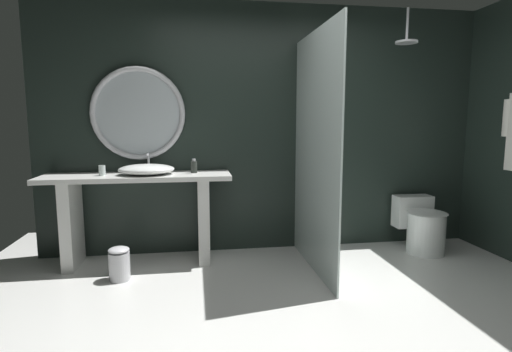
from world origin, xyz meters
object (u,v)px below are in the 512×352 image
(round_wall_mirror, at_px, (138,113))
(waste_bin, at_px, (119,263))
(soap_dispenser, at_px, (194,167))
(vessel_sink, at_px, (147,169))
(tumbler_cup, at_px, (102,170))
(toilet, at_px, (422,226))
(rain_shower_head, at_px, (407,39))

(round_wall_mirror, distance_m, waste_bin, 1.48)
(soap_dispenser, bearing_deg, waste_bin, -144.54)
(waste_bin, bearing_deg, vessel_sink, 62.38)
(vessel_sink, distance_m, round_wall_mirror, 0.60)
(tumbler_cup, distance_m, soap_dispenser, 0.86)
(tumbler_cup, height_order, soap_dispenser, soap_dispenser)
(tumbler_cup, relative_size, toilet, 0.16)
(tumbler_cup, relative_size, waste_bin, 0.33)
(soap_dispenser, xyz_separation_m, toilet, (2.41, -0.13, -0.67))
(round_wall_mirror, bearing_deg, toilet, -6.15)
(tumbler_cup, height_order, toilet, tumbler_cup)
(rain_shower_head, bearing_deg, toilet, 1.26)
(vessel_sink, relative_size, soap_dispenser, 3.76)
(toilet, bearing_deg, soap_dispenser, 176.96)
(soap_dispenser, distance_m, toilet, 2.50)
(waste_bin, bearing_deg, toilet, 6.42)
(tumbler_cup, distance_m, toilet, 3.33)
(round_wall_mirror, height_order, waste_bin, round_wall_mirror)
(rain_shower_head, bearing_deg, tumbler_cup, 178.95)
(tumbler_cup, bearing_deg, soap_dispenser, 5.32)
(vessel_sink, relative_size, rain_shower_head, 1.55)
(soap_dispenser, relative_size, waste_bin, 0.47)
(tumbler_cup, bearing_deg, vessel_sink, 2.30)
(waste_bin, bearing_deg, round_wall_mirror, 79.38)
(tumbler_cup, xyz_separation_m, round_wall_mirror, (0.31, 0.27, 0.54))
(soap_dispenser, bearing_deg, rain_shower_head, -3.62)
(soap_dispenser, height_order, waste_bin, soap_dispenser)
(tumbler_cup, height_order, round_wall_mirror, round_wall_mirror)
(round_wall_mirror, xyz_separation_m, waste_bin, (-0.12, -0.66, -1.31))
(vessel_sink, height_order, toilet, vessel_sink)
(vessel_sink, xyz_separation_m, rain_shower_head, (2.57, -0.07, 1.27))
(soap_dispenser, relative_size, round_wall_mirror, 0.15)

